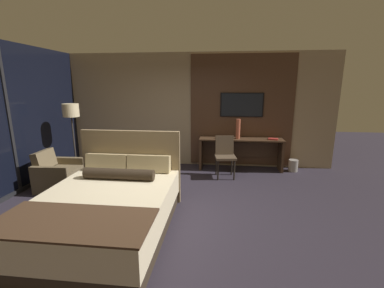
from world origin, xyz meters
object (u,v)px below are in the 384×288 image
at_px(armchair_by_window, 59,176).
at_px(waste_bin, 293,165).
at_px(floor_lamp, 71,116).
at_px(book, 273,139).
at_px(bed, 107,208).
at_px(vase_tall, 238,129).
at_px(tv, 242,105).
at_px(desk_chair, 225,153).
at_px(desk, 240,148).

bearing_deg(armchair_by_window, waste_bin, -74.32).
bearing_deg(floor_lamp, book, 10.92).
bearing_deg(bed, vase_tall, 56.75).
bearing_deg(armchair_by_window, tv, -65.66).
relative_size(armchair_by_window, vase_tall, 1.66).
bearing_deg(bed, tv, 57.72).
relative_size(bed, book, 9.02).
relative_size(armchair_by_window, waste_bin, 2.78).
distance_m(desk_chair, floor_lamp, 3.45).
xyz_separation_m(desk, waste_bin, (1.26, -0.06, -0.39)).
relative_size(tv, armchair_by_window, 1.33).
bearing_deg(desk, book, -6.94).
xyz_separation_m(bed, desk, (2.04, 3.05, 0.18)).
relative_size(bed, armchair_by_window, 2.92).
relative_size(bed, tv, 2.20).
height_order(bed, desk_chair, bed).
distance_m(desk, floor_lamp, 3.93).
xyz_separation_m(desk_chair, armchair_by_window, (-3.30, -1.07, -0.29)).
bearing_deg(tv, waste_bin, -10.93).
bearing_deg(floor_lamp, armchair_by_window, -87.18).
distance_m(desk, tv, 1.05).
bearing_deg(bed, book, 46.72).
bearing_deg(bed, armchair_by_window, 139.91).
bearing_deg(armchair_by_window, floor_lamp, 0.54).
distance_m(book, waste_bin, 0.83).
relative_size(desk, desk_chair, 2.17).
distance_m(armchair_by_window, waste_bin, 5.20).
xyz_separation_m(bed, floor_lamp, (-1.68, 2.10, 1.02)).
xyz_separation_m(bed, vase_tall, (1.96, 2.99, 0.66)).
relative_size(desk, tv, 1.93).
height_order(bed, vase_tall, bed).
bearing_deg(desk, tv, 90.00).
relative_size(desk_chair, armchair_by_window, 1.18).
bearing_deg(armchair_by_window, desk_chair, -74.29).
bearing_deg(floor_lamp, vase_tall, 13.82).
distance_m(tv, waste_bin, 1.91).
xyz_separation_m(floor_lamp, waste_bin, (4.98, 0.89, -1.23)).
bearing_deg(desk_chair, bed, -131.73).
bearing_deg(vase_tall, desk, 35.33).
height_order(tv, book, tv).
bearing_deg(armchair_by_window, book, -72.73).
height_order(tv, armchair_by_window, tv).
bearing_deg(tv, desk_chair, -116.47).
relative_size(armchair_by_window, book, 3.09).
xyz_separation_m(floor_lamp, vase_tall, (3.64, 0.90, -0.36)).
bearing_deg(vase_tall, bed, -123.25).
bearing_deg(book, bed, -133.28).
bearing_deg(desk_chair, waste_bin, 10.17).
relative_size(vase_tall, waste_bin, 1.68).
bearing_deg(bed, floor_lamp, 128.70).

